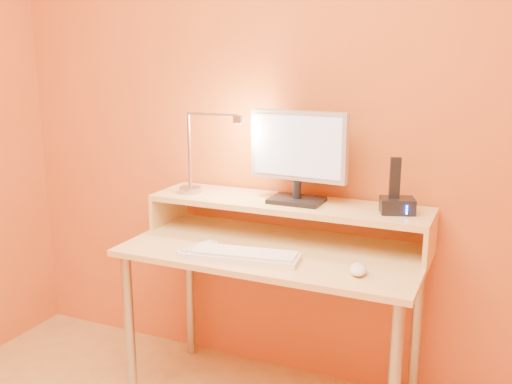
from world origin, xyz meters
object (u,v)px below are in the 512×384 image
at_px(monitor_panel, 298,146).
at_px(phone_dock, 397,206).
at_px(keyboard, 244,256).
at_px(mouse, 358,269).
at_px(lamp_base, 190,190).
at_px(remote_control, 198,249).

height_order(monitor_panel, phone_dock, monitor_panel).
distance_m(phone_dock, keyboard, 0.63).
bearing_deg(mouse, phone_dock, 63.86).
bearing_deg(lamp_base, phone_dock, 1.88).
bearing_deg(monitor_panel, phone_dock, 2.65).
distance_m(monitor_panel, remote_control, 0.59).
distance_m(lamp_base, mouse, 0.89).
bearing_deg(remote_control, keyboard, 12.54).
bearing_deg(phone_dock, remote_control, -175.11).
xyz_separation_m(monitor_panel, mouse, (0.34, -0.30, -0.38)).
xyz_separation_m(lamp_base, keyboard, (0.40, -0.29, -0.16)).
bearing_deg(monitor_panel, lamp_base, -171.36).
relative_size(lamp_base, mouse, 0.94).
distance_m(keyboard, remote_control, 0.21).
bearing_deg(lamp_base, remote_control, -55.20).
xyz_separation_m(keyboard, remote_control, (-0.21, 0.01, -0.00)).
bearing_deg(phone_dock, lamp_base, 163.41).
relative_size(keyboard, mouse, 3.93).
bearing_deg(lamp_base, keyboard, -35.71).
distance_m(lamp_base, remote_control, 0.38).
bearing_deg(monitor_panel, mouse, -37.55).
bearing_deg(remote_control, mouse, 16.40).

